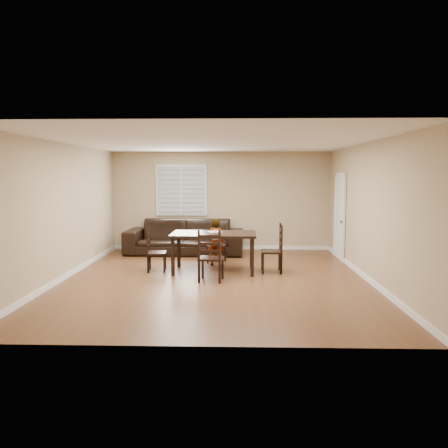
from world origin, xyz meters
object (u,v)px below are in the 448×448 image
(dining_table, at_px, (214,237))
(child, at_px, (216,242))
(chair_right, at_px, (277,250))
(chair_left, at_px, (152,252))
(sofa, at_px, (185,237))
(chair_near, at_px, (218,244))
(chair_far, at_px, (210,258))
(donut, at_px, (215,231))

(dining_table, relative_size, child, 1.67)
(dining_table, distance_m, chair_right, 1.38)
(chair_left, distance_m, child, 1.50)
(sofa, bearing_deg, chair_right, -42.02)
(chair_near, distance_m, sofa, 1.39)
(child, xyz_separation_m, sofa, (-0.89, 1.51, -0.09))
(chair_left, xyz_separation_m, chair_right, (2.70, -0.03, 0.05))
(chair_far, bearing_deg, sofa, -67.85)
(sofa, bearing_deg, dining_table, -65.57)
(chair_far, relative_size, child, 0.95)
(chair_far, height_order, child, child)
(dining_table, xyz_separation_m, chair_right, (1.35, -0.02, -0.28))
(donut, bearing_deg, dining_table, -97.17)
(dining_table, xyz_separation_m, child, (0.01, 0.65, -0.21))
(chair_left, xyz_separation_m, donut, (1.37, 0.19, 0.44))
(dining_table, bearing_deg, sofa, 112.99)
(donut, bearing_deg, sofa, 114.79)
(dining_table, xyz_separation_m, chair_far, (-0.03, -0.94, -0.28))
(chair_near, height_order, donut, chair_near)
(dining_table, relative_size, chair_near, 1.96)
(chair_left, height_order, sofa, chair_left)
(dining_table, distance_m, sofa, 2.35)
(chair_left, distance_m, sofa, 2.20)
(dining_table, distance_m, chair_near, 1.17)
(chair_near, bearing_deg, child, -84.10)
(chair_far, distance_m, chair_left, 1.62)
(chair_left, height_order, donut, chair_left)
(chair_left, xyz_separation_m, sofa, (0.46, 2.15, 0.03))
(donut, bearing_deg, chair_far, -92.60)
(dining_table, relative_size, donut, 17.12)
(chair_near, height_order, chair_right, chair_right)
(chair_near, bearing_deg, chair_left, -132.49)
(chair_near, xyz_separation_m, sofa, (-0.91, 1.04, 0.03))
(child, relative_size, donut, 10.27)
(chair_near, height_order, sofa, chair_near)
(chair_near, relative_size, chair_left, 0.99)
(dining_table, xyz_separation_m, chair_left, (-1.34, 0.01, -0.33))
(sofa, bearing_deg, donut, -62.94)
(dining_table, bearing_deg, chair_far, -90.79)
(child, distance_m, donut, 0.55)
(donut, distance_m, sofa, 2.20)
(chair_near, distance_m, donut, 1.02)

